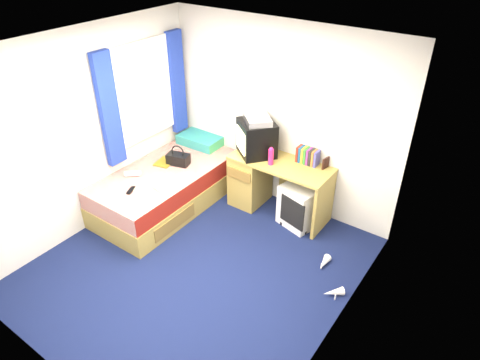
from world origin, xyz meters
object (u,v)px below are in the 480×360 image
Objects in this scene: magazine at (165,162)px; water_bottle at (133,174)px; picture_frame at (326,163)px; pink_water_bottle at (271,157)px; white_heels at (328,277)px; vcr at (257,119)px; towel at (166,185)px; bed at (167,188)px; remote_control at (131,190)px; crt_tv at (256,138)px; desk at (262,179)px; colour_swatch_fan at (136,192)px; handbag at (178,159)px; aerosol_can at (273,150)px; pillow at (201,140)px; storage_cube at (301,205)px.

water_bottle is (-0.09, -0.49, 0.03)m from magazine.
picture_frame is 0.50× the size of magazine.
white_heels is (1.18, -0.65, -0.81)m from pink_water_bottle.
towel is (-0.62, -1.04, -0.65)m from vcr.
bed is 0.52m from water_bottle.
remote_control is at bearing -81.27° from vcr.
white_heels is (1.47, -0.78, -0.93)m from crt_tv.
towel is at bearing -44.26° from bed.
water_bottle is 0.35m from remote_control.
crt_tv reaches higher than pink_water_bottle.
magazine is (-1.17, -0.59, 0.14)m from desk.
remote_control is (0.15, -0.74, 0.00)m from magazine.
colour_swatch_fan is 0.39× the size of white_heels.
aerosol_can is at bearing 12.79° from handbag.
pink_water_bottle reaches higher than water_bottle.
aerosol_can is at bearing 53.27° from towel.
pink_water_bottle reaches higher than bed.
pillow is at bearing 109.58° from towel.
aerosol_can is at bearing 52.66° from colour_swatch_fan.
vcr is 1.37m from towel.
aerosol_can is at bearing 57.67° from crt_tv.
aerosol_can is at bearing 40.29° from water_bottle.
picture_frame is 1.92m from handbag.
bed is 9.67× the size of pink_water_bottle.
towel is (-0.72, -1.04, 0.18)m from desk.
water_bottle is at bearing -99.95° from magazine.
remote_control reaches higher than storage_cube.
aerosol_can is 1.47m from magazine.
magazine is at bearing 106.82° from colour_swatch_fan.
desk is 1.67m from water_bottle.
pillow is 0.47× the size of desk.
towel is 1.30× the size of colour_swatch_fan.
magazine is at bearing 175.88° from white_heels.
magazine is at bearing -148.18° from picture_frame.
pillow reaches higher than bed.
desk is at bearing -156.73° from picture_frame.
bed is at bearing 135.74° from towel.
handbag reaches higher than desk.
handbag reaches higher than towel.
water_bottle is 0.35× the size of white_heels.
crt_tv is at bearing -5.73° from pillow.
handbag reaches higher than storage_cube.
picture_frame is 1.95m from towel.
crt_tv is at bearing 32.35° from remote_control.
towel is at bearing 4.91° from water_bottle.
magazine is at bearing -107.68° from vcr.
remote_control is at bearing -135.10° from towel.
white_heels is (2.39, 0.56, -0.51)m from remote_control.
white_heels is (2.36, -0.26, -0.58)m from handbag.
crt_tv is 3.53× the size of aerosol_can.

